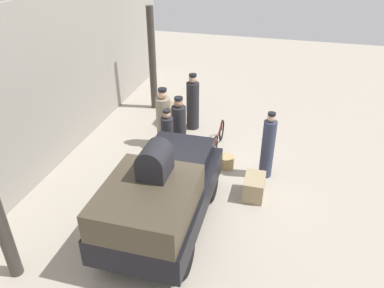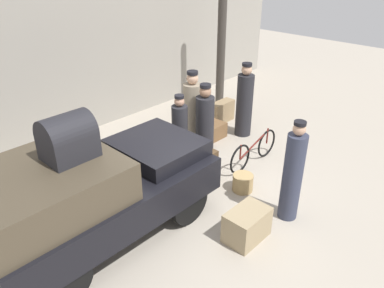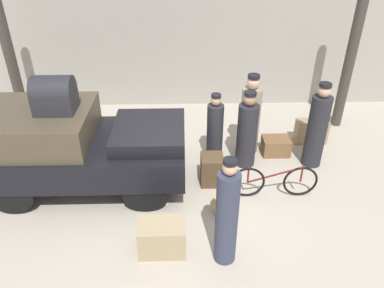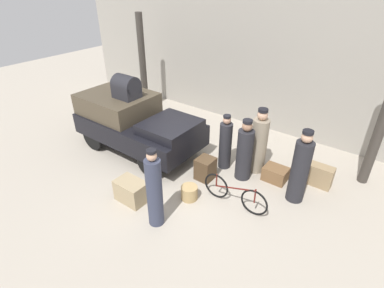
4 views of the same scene
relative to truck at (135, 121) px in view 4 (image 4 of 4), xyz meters
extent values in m
plane|color=#A89E8E|center=(2.03, -0.30, -0.93)|extent=(30.00, 30.00, 0.00)
cube|color=gray|center=(2.03, 3.78, 1.32)|extent=(16.00, 0.15, 4.50)
cylinder|color=#38332D|center=(-1.92, 2.36, 0.89)|extent=(0.25, 0.25, 3.63)
cylinder|color=#38332D|center=(6.06, 2.36, 0.89)|extent=(0.25, 0.25, 3.63)
cylinder|color=black|center=(1.36, 0.87, -0.52)|extent=(0.80, 0.12, 0.80)
cylinder|color=black|center=(1.36, -0.87, -0.52)|extent=(0.80, 0.12, 0.80)
cylinder|color=black|center=(-1.02, 0.87, -0.52)|extent=(0.80, 0.12, 0.80)
cylinder|color=black|center=(-1.02, -0.87, -0.52)|extent=(0.80, 0.12, 0.80)
cube|color=black|center=(0.17, 0.00, -0.20)|extent=(3.85, 1.89, 0.61)
cube|color=#473D2D|center=(-0.70, 0.00, 0.41)|extent=(2.12, 1.74, 0.61)
cube|color=black|center=(1.42, 0.00, 0.24)|extent=(1.35, 1.48, 0.27)
torus|color=black|center=(4.29, -0.51, -0.59)|extent=(0.67, 0.04, 0.67)
torus|color=black|center=(3.28, -0.51, -0.59)|extent=(0.67, 0.04, 0.67)
cylinder|color=#591914|center=(3.79, -0.51, -0.43)|extent=(1.02, 0.04, 0.36)
cylinder|color=#591914|center=(3.28, -0.51, -0.42)|extent=(0.04, 0.04, 0.34)
cylinder|color=#591914|center=(4.29, -0.51, -0.41)|extent=(0.04, 0.04, 0.37)
cylinder|color=tan|center=(2.79, -0.96, -0.75)|extent=(0.41, 0.41, 0.35)
cylinder|color=#232328|center=(4.86, 0.58, -0.13)|extent=(0.41, 0.41, 1.59)
sphere|color=tan|center=(4.86, 0.58, 0.79)|extent=(0.26, 0.26, 0.26)
cylinder|color=black|center=(4.86, 0.58, 0.92)|extent=(0.24, 0.24, 0.07)
cylinder|color=#232328|center=(3.41, 0.61, -0.22)|extent=(0.42, 0.42, 1.41)
sphere|color=#936B51|center=(3.41, 0.61, 0.61)|extent=(0.26, 0.26, 0.26)
cylinder|color=black|center=(3.41, 0.61, 0.75)|extent=(0.25, 0.25, 0.07)
cylinder|color=gray|center=(3.55, 1.14, -0.15)|extent=(0.43, 0.43, 1.55)
sphere|color=tan|center=(3.55, 1.14, 0.76)|extent=(0.27, 0.27, 0.27)
cylinder|color=black|center=(3.55, 1.14, 0.89)|extent=(0.26, 0.26, 0.07)
cylinder|color=#232328|center=(2.74, 0.75, -0.25)|extent=(0.35, 0.35, 1.35)
sphere|color=tan|center=(2.74, 0.75, 0.53)|extent=(0.22, 0.22, 0.22)
cylinder|color=black|center=(2.74, 0.75, 0.64)|extent=(0.21, 0.21, 0.06)
cylinder|color=#33384C|center=(2.70, -2.04, -0.11)|extent=(0.34, 0.34, 1.64)
sphere|color=tan|center=(2.70, -2.04, 0.82)|extent=(0.21, 0.21, 0.21)
cylinder|color=black|center=(2.70, -2.04, 0.93)|extent=(0.20, 0.20, 0.06)
cube|color=brown|center=(4.17, 1.00, -0.73)|extent=(0.61, 0.47, 0.39)
cube|color=#9E8966|center=(1.71, -1.84, -0.65)|extent=(0.75, 0.50, 0.54)
cube|color=#937A56|center=(5.11, 1.48, -0.63)|extent=(0.74, 0.31, 0.58)
cube|color=#4C3823|center=(2.63, -0.04, -0.62)|extent=(0.44, 0.47, 0.61)
cube|color=#232328|center=(-0.22, 0.00, 0.90)|extent=(0.70, 0.57, 0.38)
cylinder|color=#232328|center=(-0.22, 0.00, 1.09)|extent=(0.70, 0.57, 0.57)
camera|label=1|loc=(-5.93, -2.28, 5.01)|focal=35.00mm
camera|label=2|loc=(-2.42, -4.51, 3.41)|focal=35.00mm
camera|label=3|loc=(2.07, -6.18, 3.74)|focal=35.00mm
camera|label=4|loc=(6.27, -5.50, 3.94)|focal=28.00mm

